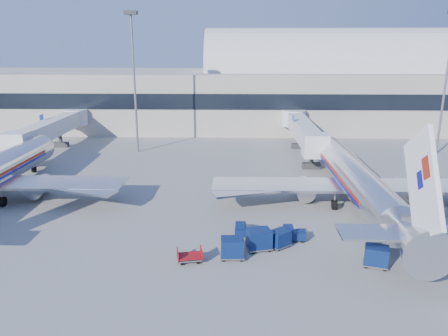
{
  "coord_description": "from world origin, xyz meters",
  "views": [
    {
      "loc": [
        -3.43,
        -41.62,
        17.28
      ],
      "look_at": [
        -4.75,
        6.0,
        3.93
      ],
      "focal_mm": 35.0,
      "sensor_mm": 36.0,
      "label": 1
    }
  ],
  "objects_px": {
    "mast_east": "(448,62)",
    "cart_train_b": "(259,239)",
    "tug_left": "(240,228)",
    "jetbridge_near": "(302,129)",
    "cart_train_c": "(232,248)",
    "cart_train_a": "(280,238)",
    "tug_lead": "(292,234)",
    "airliner_main": "(358,181)",
    "cart_open_red": "(190,257)",
    "jetbridge_mid": "(54,127)",
    "cart_solo_near": "(376,256)",
    "mast_west": "(133,62)",
    "tug_right": "(425,234)",
    "barrier_near": "(438,212)"
  },
  "relations": [
    {
      "from": "mast_east",
      "to": "airliner_main",
      "type": "bearing_deg",
      "value": -128.11
    },
    {
      "from": "airliner_main",
      "to": "jetbridge_near",
      "type": "distance_m",
      "value": 26.43
    },
    {
      "from": "airliner_main",
      "to": "mast_west",
      "type": "distance_m",
      "value": 41.12
    },
    {
      "from": "tug_left",
      "to": "tug_right",
      "type": "bearing_deg",
      "value": -91.91
    },
    {
      "from": "cart_train_a",
      "to": "cart_open_red",
      "type": "height_order",
      "value": "cart_train_a"
    },
    {
      "from": "mast_east",
      "to": "cart_train_b",
      "type": "xyz_separation_m",
      "value": [
        -31.34,
        -36.51,
        -13.79
      ]
    },
    {
      "from": "jetbridge_near",
      "to": "tug_lead",
      "type": "relative_size",
      "value": 12.18
    },
    {
      "from": "airliner_main",
      "to": "cart_solo_near",
      "type": "relative_size",
      "value": 16.19
    },
    {
      "from": "tug_lead",
      "to": "tug_right",
      "type": "distance_m",
      "value": 12.11
    },
    {
      "from": "tug_left",
      "to": "tug_lead",
      "type": "bearing_deg",
      "value": -102.66
    },
    {
      "from": "airliner_main",
      "to": "barrier_near",
      "type": "xyz_separation_m",
      "value": [
        8.0,
        -2.51,
        -2.48
      ]
    },
    {
      "from": "tug_lead",
      "to": "cart_open_red",
      "type": "distance_m",
      "value": 9.96
    },
    {
      "from": "jetbridge_near",
      "to": "cart_train_a",
      "type": "height_order",
      "value": "jetbridge_near"
    },
    {
      "from": "airliner_main",
      "to": "cart_train_b",
      "type": "bearing_deg",
      "value": -135.82
    },
    {
      "from": "tug_left",
      "to": "cart_train_a",
      "type": "distance_m",
      "value": 4.34
    },
    {
      "from": "jetbridge_near",
      "to": "cart_train_b",
      "type": "height_order",
      "value": "jetbridge_near"
    },
    {
      "from": "tug_lead",
      "to": "tug_right",
      "type": "bearing_deg",
      "value": -0.79
    },
    {
      "from": "mast_west",
      "to": "cart_solo_near",
      "type": "distance_m",
      "value": 50.2
    },
    {
      "from": "cart_train_c",
      "to": "cart_train_a",
      "type": "bearing_deg",
      "value": 26.01
    },
    {
      "from": "cart_train_b",
      "to": "cart_solo_near",
      "type": "distance_m",
      "value": 9.74
    },
    {
      "from": "cart_train_a",
      "to": "jetbridge_mid",
      "type": "bearing_deg",
      "value": 94.88
    },
    {
      "from": "jetbridge_mid",
      "to": "tug_left",
      "type": "relative_size",
      "value": 13.18
    },
    {
      "from": "tug_lead",
      "to": "mast_west",
      "type": "bearing_deg",
      "value": 120.63
    },
    {
      "from": "cart_solo_near",
      "to": "cart_open_red",
      "type": "xyz_separation_m",
      "value": [
        -15.17,
        0.43,
        -0.52
      ]
    },
    {
      "from": "mast_west",
      "to": "cart_solo_near",
      "type": "height_order",
      "value": "mast_west"
    },
    {
      "from": "mast_east",
      "to": "cart_train_a",
      "type": "distance_m",
      "value": 48.54
    },
    {
      "from": "tug_lead",
      "to": "cart_solo_near",
      "type": "distance_m",
      "value": 7.8
    },
    {
      "from": "mast_east",
      "to": "tug_left",
      "type": "height_order",
      "value": "mast_east"
    },
    {
      "from": "tug_left",
      "to": "jetbridge_near",
      "type": "bearing_deg",
      "value": -15.57
    },
    {
      "from": "tug_lead",
      "to": "tug_left",
      "type": "distance_m",
      "value": 4.89
    },
    {
      "from": "mast_east",
      "to": "tug_left",
      "type": "xyz_separation_m",
      "value": [
        -32.93,
        -33.34,
        -14.18
      ]
    },
    {
      "from": "mast_east",
      "to": "tug_right",
      "type": "xyz_separation_m",
      "value": [
        -16.08,
        -34.37,
        -14.06
      ]
    },
    {
      "from": "mast_east",
      "to": "cart_train_b",
      "type": "height_order",
      "value": "mast_east"
    },
    {
      "from": "jetbridge_mid",
      "to": "barrier_near",
      "type": "bearing_deg",
      "value": -28.8
    },
    {
      "from": "jetbridge_near",
      "to": "tug_right",
      "type": "xyz_separation_m",
      "value": [
        6.32,
        -35.18,
        -3.19
      ]
    },
    {
      "from": "cart_train_b",
      "to": "tug_right",
      "type": "bearing_deg",
      "value": -6.64
    },
    {
      "from": "mast_west",
      "to": "cart_train_c",
      "type": "distance_m",
      "value": 43.77
    },
    {
      "from": "jetbridge_near",
      "to": "cart_train_c",
      "type": "relative_size",
      "value": 13.27
    },
    {
      "from": "airliner_main",
      "to": "mast_west",
      "type": "xyz_separation_m",
      "value": [
        -30.0,
        25.49,
        11.87
      ]
    },
    {
      "from": "tug_lead",
      "to": "tug_left",
      "type": "xyz_separation_m",
      "value": [
        -4.74,
        1.2,
        -0.05
      ]
    },
    {
      "from": "tug_left",
      "to": "cart_open_red",
      "type": "xyz_separation_m",
      "value": [
        -4.24,
        -5.51,
        -0.22
      ]
    },
    {
      "from": "cart_train_b",
      "to": "tug_lead",
      "type": "bearing_deg",
      "value": 17.36
    },
    {
      "from": "airliner_main",
      "to": "cart_open_red",
      "type": "distance_m",
      "value": 21.9
    },
    {
      "from": "cart_solo_near",
      "to": "cart_open_red",
      "type": "distance_m",
      "value": 15.19
    },
    {
      "from": "cart_solo_near",
      "to": "mast_west",
      "type": "bearing_deg",
      "value": 142.56
    },
    {
      "from": "mast_west",
      "to": "cart_train_a",
      "type": "xyz_separation_m",
      "value": [
        20.53,
        -35.96,
        -13.95
      ]
    },
    {
      "from": "barrier_near",
      "to": "tug_lead",
      "type": "xyz_separation_m",
      "value": [
        -16.19,
        -6.55,
        0.21
      ]
    },
    {
      "from": "mast_east",
      "to": "cart_solo_near",
      "type": "xyz_separation_m",
      "value": [
        -22.0,
        -39.29,
        -13.87
      ]
    },
    {
      "from": "tug_lead",
      "to": "cart_train_c",
      "type": "height_order",
      "value": "cart_train_c"
    },
    {
      "from": "airliner_main",
      "to": "cart_solo_near",
      "type": "distance_m",
      "value": 14.08
    }
  ]
}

